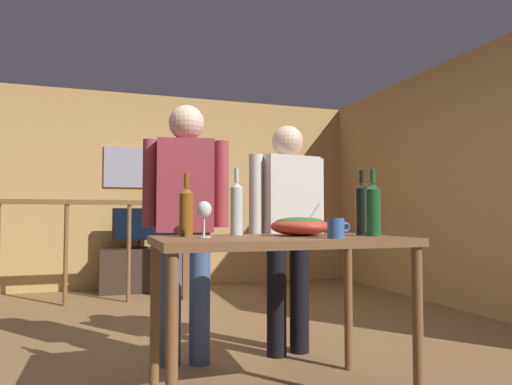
{
  "coord_description": "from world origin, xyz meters",
  "views": [
    {
      "loc": [
        -0.74,
        -3.05,
        0.92
      ],
      "look_at": [
        0.09,
        -0.53,
        1.05
      ],
      "focal_mm": 32.2,
      "sensor_mm": 36.0,
      "label": 1
    }
  ],
  "objects_px": {
    "framed_picture": "(126,167)",
    "wine_bottle_green": "(373,208)",
    "serving_table": "(279,255)",
    "wine_bottle_amber": "(186,210)",
    "wine_bottle_clear": "(237,207)",
    "wine_bottle_dark": "(362,208)",
    "tv_console": "(139,270)",
    "wine_glass": "(204,211)",
    "person_standing_left": "(186,211)",
    "flat_screen_tv": "(139,225)",
    "person_standing_right": "(288,219)",
    "mug_blue": "(336,228)",
    "salad_bowl": "(300,225)",
    "stair_railing": "(114,237)"
  },
  "relations": [
    {
      "from": "serving_table",
      "to": "salad_bowl",
      "type": "relative_size",
      "value": 3.94
    },
    {
      "from": "wine_glass",
      "to": "person_standing_left",
      "type": "xyz_separation_m",
      "value": [
        0.02,
        0.68,
        0.01
      ]
    },
    {
      "from": "flat_screen_tv",
      "to": "wine_bottle_green",
      "type": "xyz_separation_m",
      "value": [
        0.93,
        -3.66,
        0.15
      ]
    },
    {
      "from": "wine_bottle_green",
      "to": "person_standing_left",
      "type": "distance_m",
      "value": 1.16
    },
    {
      "from": "stair_railing",
      "to": "wine_bottle_amber",
      "type": "relative_size",
      "value": 7.95
    },
    {
      "from": "framed_picture",
      "to": "wine_bottle_clear",
      "type": "height_order",
      "value": "framed_picture"
    },
    {
      "from": "wine_bottle_amber",
      "to": "person_standing_left",
      "type": "distance_m",
      "value": 0.5
    },
    {
      "from": "wine_bottle_green",
      "to": "person_standing_right",
      "type": "relative_size",
      "value": 0.23
    },
    {
      "from": "mug_blue",
      "to": "person_standing_right",
      "type": "xyz_separation_m",
      "value": [
        0.15,
        0.96,
        0.04
      ]
    },
    {
      "from": "wine_bottle_dark",
      "to": "framed_picture",
      "type": "bearing_deg",
      "value": 105.78
    },
    {
      "from": "flat_screen_tv",
      "to": "wine_bottle_amber",
      "type": "bearing_deg",
      "value": -89.94
    },
    {
      "from": "wine_bottle_amber",
      "to": "person_standing_left",
      "type": "height_order",
      "value": "person_standing_left"
    },
    {
      "from": "wine_bottle_green",
      "to": "wine_bottle_clear",
      "type": "xyz_separation_m",
      "value": [
        -0.64,
        0.35,
        0.01
      ]
    },
    {
      "from": "mug_blue",
      "to": "person_standing_left",
      "type": "relative_size",
      "value": 0.07
    },
    {
      "from": "tv_console",
      "to": "flat_screen_tv",
      "type": "bearing_deg",
      "value": -90.0
    },
    {
      "from": "wine_bottle_green",
      "to": "person_standing_right",
      "type": "height_order",
      "value": "person_standing_right"
    },
    {
      "from": "salad_bowl",
      "to": "wine_bottle_dark",
      "type": "bearing_deg",
      "value": -5.96
    },
    {
      "from": "wine_bottle_amber",
      "to": "serving_table",
      "type": "bearing_deg",
      "value": -28.2
    },
    {
      "from": "flat_screen_tv",
      "to": "wine_glass",
      "type": "distance_m",
      "value": 3.55
    },
    {
      "from": "wine_bottle_clear",
      "to": "wine_bottle_dark",
      "type": "xyz_separation_m",
      "value": [
        0.65,
        -0.22,
        -0.0
      ]
    },
    {
      "from": "framed_picture",
      "to": "person_standing_right",
      "type": "height_order",
      "value": "framed_picture"
    },
    {
      "from": "tv_console",
      "to": "wine_bottle_green",
      "type": "height_order",
      "value": "wine_bottle_green"
    },
    {
      "from": "flat_screen_tv",
      "to": "person_standing_right",
      "type": "relative_size",
      "value": 0.41
    },
    {
      "from": "wine_bottle_clear",
      "to": "wine_bottle_amber",
      "type": "distance_m",
      "value": 0.29
    },
    {
      "from": "tv_console",
      "to": "wine_bottle_green",
      "type": "relative_size",
      "value": 2.58
    },
    {
      "from": "stair_railing",
      "to": "mug_blue",
      "type": "relative_size",
      "value": 22.52
    },
    {
      "from": "framed_picture",
      "to": "wine_bottle_dark",
      "type": "relative_size",
      "value": 1.52
    },
    {
      "from": "wine_bottle_dark",
      "to": "person_standing_right",
      "type": "relative_size",
      "value": 0.23
    },
    {
      "from": "flat_screen_tv",
      "to": "wine_bottle_amber",
      "type": "xyz_separation_m",
      "value": [
        0.0,
        -3.36,
        0.14
      ]
    },
    {
      "from": "stair_railing",
      "to": "wine_bottle_green",
      "type": "bearing_deg",
      "value": -67.74
    },
    {
      "from": "serving_table",
      "to": "framed_picture",
      "type": "bearing_deg",
      "value": 98.51
    },
    {
      "from": "framed_picture",
      "to": "wine_bottle_green",
      "type": "xyz_separation_m",
      "value": [
        1.08,
        -3.98,
        -0.58
      ]
    },
    {
      "from": "framed_picture",
      "to": "person_standing_left",
      "type": "distance_m",
      "value": 3.25
    },
    {
      "from": "tv_console",
      "to": "wine_bottle_amber",
      "type": "height_order",
      "value": "wine_bottle_amber"
    },
    {
      "from": "stair_railing",
      "to": "person_standing_left",
      "type": "bearing_deg",
      "value": -79.95
    },
    {
      "from": "framed_picture",
      "to": "wine_bottle_clear",
      "type": "bearing_deg",
      "value": -83.05
    },
    {
      "from": "flat_screen_tv",
      "to": "wine_bottle_dark",
      "type": "relative_size",
      "value": 1.79
    },
    {
      "from": "wine_bottle_green",
      "to": "flat_screen_tv",
      "type": "bearing_deg",
      "value": 104.22
    },
    {
      "from": "wine_glass",
      "to": "person_standing_left",
      "type": "height_order",
      "value": "person_standing_left"
    },
    {
      "from": "serving_table",
      "to": "wine_bottle_dark",
      "type": "distance_m",
      "value": 0.56
    },
    {
      "from": "stair_railing",
      "to": "wine_glass",
      "type": "relative_size",
      "value": 14.64
    },
    {
      "from": "wine_bottle_clear",
      "to": "person_standing_left",
      "type": "relative_size",
      "value": 0.23
    },
    {
      "from": "wine_bottle_clear",
      "to": "stair_railing",
      "type": "bearing_deg",
      "value": 102.57
    },
    {
      "from": "person_standing_right",
      "to": "salad_bowl",
      "type": "bearing_deg",
      "value": 62.91
    },
    {
      "from": "framed_picture",
      "to": "salad_bowl",
      "type": "xyz_separation_m",
      "value": [
        0.74,
        -3.82,
        -0.67
      ]
    },
    {
      "from": "framed_picture",
      "to": "flat_screen_tv",
      "type": "distance_m",
      "value": 0.82
    },
    {
      "from": "mug_blue",
      "to": "person_standing_right",
      "type": "distance_m",
      "value": 0.97
    },
    {
      "from": "framed_picture",
      "to": "wine_bottle_green",
      "type": "relative_size",
      "value": 1.54
    },
    {
      "from": "wine_bottle_dark",
      "to": "wine_bottle_amber",
      "type": "bearing_deg",
      "value": 169.1
    },
    {
      "from": "wine_bottle_clear",
      "to": "wine_bottle_dark",
      "type": "bearing_deg",
      "value": -18.99
    }
  ]
}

